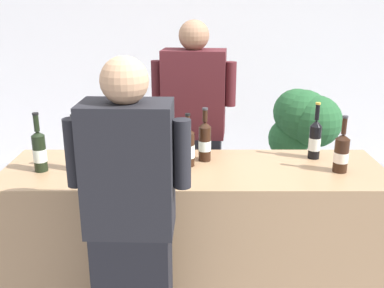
# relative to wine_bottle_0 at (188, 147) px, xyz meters

# --- Properties ---
(wall_back) EXTENTS (8.00, 0.10, 2.80)m
(wall_back) POSITION_rel_wine_bottle_0_xyz_m (0.04, 2.56, 0.35)
(wall_back) COLOR white
(wall_back) RESTS_ON ground_plane
(counter) EXTENTS (2.27, 0.67, 0.94)m
(counter) POSITION_rel_wine_bottle_0_xyz_m (0.04, -0.04, -0.58)
(counter) COLOR #9E7A56
(counter) RESTS_ON ground_plane
(wine_bottle_0) EXTENTS (0.08, 0.08, 0.32)m
(wine_bottle_0) POSITION_rel_wine_bottle_0_xyz_m (0.00, 0.00, 0.00)
(wine_bottle_0) COLOR black
(wine_bottle_0) RESTS_ON counter
(wine_bottle_1) EXTENTS (0.07, 0.07, 0.34)m
(wine_bottle_1) POSITION_rel_wine_bottle_0_xyz_m (-0.65, -0.07, 0.01)
(wine_bottle_1) COLOR black
(wine_bottle_1) RESTS_ON counter
(wine_bottle_2) EXTENTS (0.07, 0.07, 0.36)m
(wine_bottle_2) POSITION_rel_wine_bottle_0_xyz_m (0.79, 0.13, 0.01)
(wine_bottle_2) COLOR black
(wine_bottle_2) RESTS_ON counter
(wine_bottle_3) EXTENTS (0.08, 0.08, 0.34)m
(wine_bottle_3) POSITION_rel_wine_bottle_0_xyz_m (0.89, -0.10, -0.00)
(wine_bottle_3) COLOR black
(wine_bottle_3) RESTS_ON counter
(wine_bottle_4) EXTENTS (0.08, 0.08, 0.32)m
(wine_bottle_4) POSITION_rel_wine_bottle_0_xyz_m (-0.14, 0.05, 0.00)
(wine_bottle_4) COLOR black
(wine_bottle_4) RESTS_ON counter
(wine_bottle_5) EXTENTS (0.08, 0.08, 0.33)m
(wine_bottle_5) POSITION_rel_wine_bottle_0_xyz_m (-0.25, 0.01, 0.00)
(wine_bottle_5) COLOR black
(wine_bottle_5) RESTS_ON counter
(wine_bottle_6) EXTENTS (0.08, 0.08, 0.34)m
(wine_bottle_6) POSITION_rel_wine_bottle_0_xyz_m (0.10, 0.09, 0.01)
(wine_bottle_6) COLOR black
(wine_bottle_6) RESTS_ON counter
(wine_bottle_7) EXTENTS (0.08, 0.08, 0.35)m
(wine_bottle_7) POSITION_rel_wine_bottle_0_xyz_m (-0.86, -0.08, 0.01)
(wine_bottle_7) COLOR black
(wine_bottle_7) RESTS_ON counter
(wine_bottle_8) EXTENTS (0.09, 0.09, 0.35)m
(wine_bottle_8) POSITION_rel_wine_bottle_0_xyz_m (-0.38, -0.13, 0.01)
(wine_bottle_8) COLOR black
(wine_bottle_8) RESTS_ON counter
(wine_glass) EXTENTS (0.08, 0.08, 0.17)m
(wine_glass) POSITION_rel_wine_bottle_0_xyz_m (-0.07, -0.13, 0.00)
(wine_glass) COLOR silver
(wine_glass) RESTS_ON counter
(ice_bucket) EXTENTS (0.23, 0.23, 0.24)m
(ice_bucket) POSITION_rel_wine_bottle_0_xyz_m (-0.39, 0.16, 0.01)
(ice_bucket) COLOR silver
(ice_bucket) RESTS_ON counter
(person_server) EXTENTS (0.60, 0.29, 1.76)m
(person_server) POSITION_rel_wine_bottle_0_xyz_m (0.03, 0.60, -0.19)
(person_server) COLOR black
(person_server) RESTS_ON ground_plane
(person_guest) EXTENTS (0.56, 0.25, 1.67)m
(person_guest) POSITION_rel_wine_bottle_0_xyz_m (-0.26, -0.66, -0.23)
(person_guest) COLOR black
(person_guest) RESTS_ON ground_plane
(potted_shrub) EXTENTS (0.59, 0.54, 1.16)m
(potted_shrub) POSITION_rel_wine_bottle_0_xyz_m (0.98, 1.19, -0.26)
(potted_shrub) COLOR brown
(potted_shrub) RESTS_ON ground_plane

